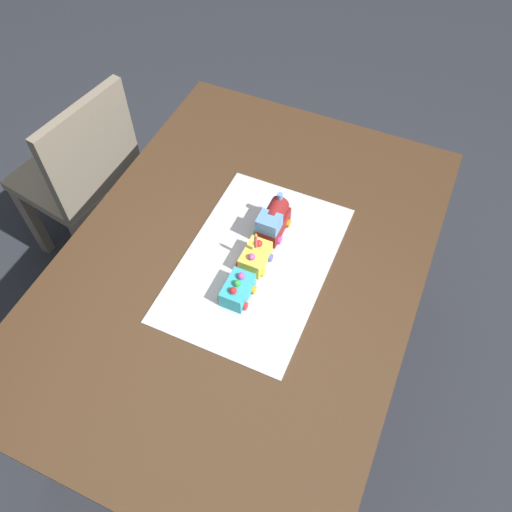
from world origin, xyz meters
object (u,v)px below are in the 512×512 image
at_px(cake_locomotive, 273,220).
at_px(cake_car_tanker_lemon, 255,257).
at_px(birthday_candle, 256,240).
at_px(chair, 83,176).
at_px(dining_table, 242,281).
at_px(cake_car_flatbed_turquoise, 238,290).

distance_m(cake_locomotive, cake_car_tanker_lemon, 0.13).
distance_m(cake_locomotive, birthday_candle, 0.14).
distance_m(cake_car_tanker_lemon, birthday_candle, 0.07).
distance_m(chair, birthday_candle, 0.99).
height_order(dining_table, cake_car_flatbed_turquoise, cake_car_flatbed_turquoise).
bearing_deg(cake_locomotive, dining_table, -16.16).
distance_m(cake_car_flatbed_turquoise, birthday_candle, 0.14).
height_order(dining_table, birthday_candle, birthday_candle).
relative_size(chair, cake_car_tanker_lemon, 8.60).
bearing_deg(cake_car_tanker_lemon, chair, -107.60).
xyz_separation_m(dining_table, cake_locomotive, (-0.14, 0.04, 0.16)).
relative_size(dining_table, chair, 1.63).
xyz_separation_m(cake_locomotive, cake_car_tanker_lemon, (0.13, 0.00, -0.02)).
distance_m(chair, cake_car_flatbed_turquoise, 1.00).
relative_size(cake_car_tanker_lemon, birthday_candle, 1.54).
relative_size(cake_car_tanker_lemon, cake_car_flatbed_turquoise, 1.00).
bearing_deg(birthday_candle, dining_table, -72.93).
bearing_deg(chair, cake_locomotive, 89.79).
xyz_separation_m(dining_table, cake_car_tanker_lemon, (-0.01, 0.04, 0.14)).
height_order(dining_table, cake_locomotive, cake_locomotive).
distance_m(cake_locomotive, cake_car_flatbed_turquoise, 0.25).
bearing_deg(cake_car_tanker_lemon, birthday_candle, -180.00).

